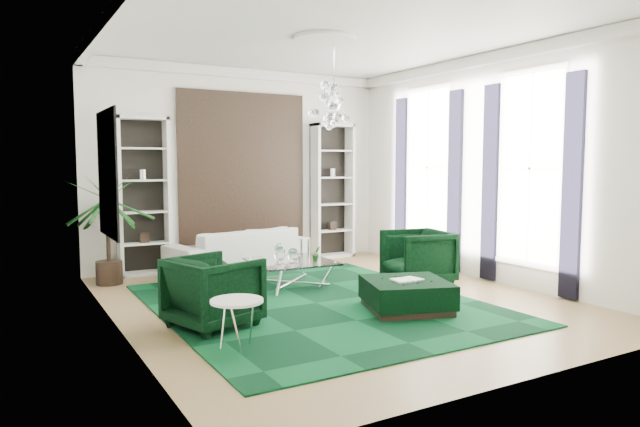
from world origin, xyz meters
TOP-DOWN VIEW (x-y plane):
  - floor at (0.00, 0.00)m, footprint 6.00×7.00m
  - ceiling at (0.00, 0.00)m, footprint 6.00×7.00m
  - wall_back at (0.00, 3.51)m, footprint 6.00×0.02m
  - wall_front at (0.00, -3.51)m, footprint 6.00×0.02m
  - wall_left at (-3.01, 0.00)m, footprint 0.02×7.00m
  - wall_right at (3.01, 0.00)m, footprint 0.02×7.00m
  - crown_molding at (0.00, 0.00)m, footprint 6.00×7.00m
  - ceiling_medallion at (0.00, 0.30)m, footprint 0.90×0.90m
  - tapestry at (0.00, 3.46)m, footprint 2.50×0.06m
  - shelving_left at (-1.95, 3.31)m, footprint 0.90×0.38m
  - shelving_right at (1.95, 3.31)m, footprint 0.90×0.38m
  - painting at (-2.97, 0.60)m, footprint 0.04×1.30m
  - window_near at (2.99, -0.90)m, footprint 0.03×1.10m
  - curtain_near_a at (2.96, -1.68)m, footprint 0.07×0.30m
  - curtain_near_b at (2.96, -0.12)m, footprint 0.07×0.30m
  - window_far at (2.99, 1.50)m, footprint 0.03×1.10m
  - curtain_far_a at (2.96, 0.72)m, footprint 0.07×0.30m
  - curtain_far_b at (2.96, 2.28)m, footprint 0.07×0.30m
  - rug at (-0.36, -0.09)m, footprint 4.20×5.00m
  - sofa at (-0.32, 2.91)m, footprint 2.79×1.55m
  - armchair_left at (-1.98, -0.43)m, footprint 1.19×1.17m
  - armchair_right at (1.77, 0.29)m, footprint 1.14×1.12m
  - coffee_table at (-0.14, 1.10)m, footprint 1.32×1.32m
  - ottoman_side at (-1.37, 2.07)m, footprint 0.90×0.90m
  - ottoman_front at (0.51, -1.02)m, footprint 1.34×1.34m
  - book at (0.51, -1.02)m, footprint 0.40×0.27m
  - side_table at (-2.06, -1.41)m, footprint 0.62×0.62m
  - palm at (-2.65, 2.77)m, footprint 1.79×1.79m
  - chandelier at (0.23, 0.41)m, footprint 1.08×1.08m
  - table_plant at (0.17, 0.84)m, footprint 0.14×0.11m

SIDE VIEW (x-z plane):
  - floor at x=0.00m, z-range -0.02..0.00m
  - rug at x=-0.36m, z-range 0.00..0.02m
  - ottoman_side at x=-1.37m, z-range 0.00..0.36m
  - ottoman_front at x=0.51m, z-range 0.00..0.42m
  - coffee_table at x=-0.14m, z-range 0.00..0.43m
  - side_table at x=-2.06m, z-range 0.00..0.54m
  - sofa at x=-0.32m, z-range 0.00..0.77m
  - armchair_left at x=-1.98m, z-range 0.00..0.87m
  - book at x=0.51m, z-range 0.42..0.45m
  - armchair_right at x=1.77m, z-range 0.00..0.89m
  - table_plant at x=0.17m, z-range 0.43..0.67m
  - palm at x=-2.65m, z-range 0.00..2.30m
  - shelving_left at x=-1.95m, z-range 0.00..2.80m
  - shelving_right at x=1.95m, z-range 0.00..2.80m
  - curtain_near_a at x=2.96m, z-range 0.02..3.27m
  - curtain_near_b at x=2.96m, z-range 0.02..3.27m
  - curtain_far_a at x=2.96m, z-range 0.02..3.27m
  - curtain_far_b at x=2.96m, z-range 0.02..3.27m
  - painting at x=-2.97m, z-range 1.05..2.65m
  - wall_back at x=0.00m, z-range 0.00..3.80m
  - wall_front at x=0.00m, z-range 0.00..3.80m
  - wall_left at x=-3.01m, z-range 0.00..3.80m
  - wall_right at x=3.01m, z-range 0.00..3.80m
  - tapestry at x=0.00m, z-range 0.50..3.30m
  - window_near at x=2.99m, z-range 0.45..3.35m
  - window_far at x=2.99m, z-range 0.45..3.35m
  - chandelier at x=0.23m, z-range 2.48..3.22m
  - crown_molding at x=0.00m, z-range 3.61..3.79m
  - ceiling_medallion at x=0.00m, z-range 3.75..3.79m
  - ceiling at x=0.00m, z-range 3.80..3.82m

